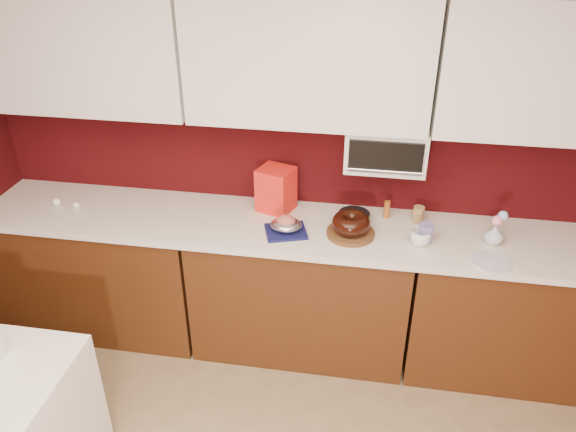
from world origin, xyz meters
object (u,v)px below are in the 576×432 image
(foil_ham_nest, at_px, (286,225))
(flower_vase, at_px, (494,233))
(toaster_oven, at_px, (386,146))
(blue_jar, at_px, (426,233))
(bundt_cake, at_px, (351,223))
(pandoro_box, at_px, (276,189))
(coffee_mug, at_px, (421,236))

(foil_ham_nest, height_order, flower_vase, flower_vase)
(toaster_oven, xyz_separation_m, blue_jar, (0.26, -0.21, -0.42))
(bundt_cake, xyz_separation_m, foil_ham_nest, (-0.37, -0.04, -0.02))
(pandoro_box, bearing_deg, toaster_oven, 17.01)
(foil_ham_nest, height_order, blue_jar, blue_jar)
(bundt_cake, xyz_separation_m, pandoro_box, (-0.48, 0.24, 0.06))
(bundt_cake, relative_size, foil_ham_nest, 1.22)
(coffee_mug, bearing_deg, blue_jar, 57.24)
(blue_jar, relative_size, flower_vase, 0.82)
(foil_ham_nest, distance_m, pandoro_box, 0.31)
(toaster_oven, bearing_deg, flower_vase, -15.07)
(toaster_oven, xyz_separation_m, pandoro_box, (-0.64, 0.02, -0.34))
(flower_vase, bearing_deg, pandoro_box, 171.54)
(foil_ham_nest, relative_size, flower_vase, 1.41)
(bundt_cake, bearing_deg, blue_jar, 1.65)
(coffee_mug, bearing_deg, toaster_oven, 132.24)
(bundt_cake, height_order, coffee_mug, bundt_cake)
(coffee_mug, height_order, blue_jar, coffee_mug)
(bundt_cake, bearing_deg, foil_ham_nest, -174.34)
(toaster_oven, xyz_separation_m, flower_vase, (0.64, -0.17, -0.41))
(coffee_mug, bearing_deg, bundt_cake, 174.77)
(coffee_mug, distance_m, flower_vase, 0.42)
(pandoro_box, height_order, coffee_mug, pandoro_box)
(blue_jar, bearing_deg, pandoro_box, 166.03)
(coffee_mug, bearing_deg, flower_vase, 11.42)
(pandoro_box, bearing_deg, blue_jar, 4.69)
(bundt_cake, bearing_deg, toaster_oven, 53.63)
(foil_ham_nest, xyz_separation_m, flower_vase, (1.17, 0.08, 0.01))
(pandoro_box, bearing_deg, coffee_mug, 1.30)
(toaster_oven, relative_size, blue_jar, 4.30)
(foil_ham_nest, relative_size, pandoro_box, 0.66)
(toaster_oven, relative_size, flower_vase, 3.51)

